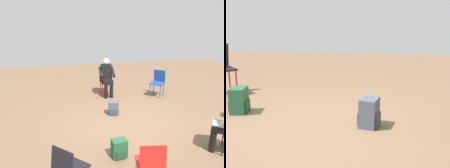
% 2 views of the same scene
% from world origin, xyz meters
% --- Properties ---
extents(ground_plane, '(14.00, 14.00, 0.00)m').
position_xyz_m(ground_plane, '(0.00, 0.00, 0.00)').
color(ground_plane, brown).
extents(backpack_near_laptop_user, '(0.32, 0.29, 0.36)m').
position_xyz_m(backpack_near_laptop_user, '(-0.22, 0.63, 0.16)').
color(backpack_near_laptop_user, '#475160').
rests_on(backpack_near_laptop_user, ground).
extents(backpack_by_empty_chair, '(0.30, 0.27, 0.36)m').
position_xyz_m(backpack_by_empty_chair, '(-0.50, -1.20, 0.16)').
color(backpack_by_empty_chair, '#235B38').
rests_on(backpack_by_empty_chair, ground).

